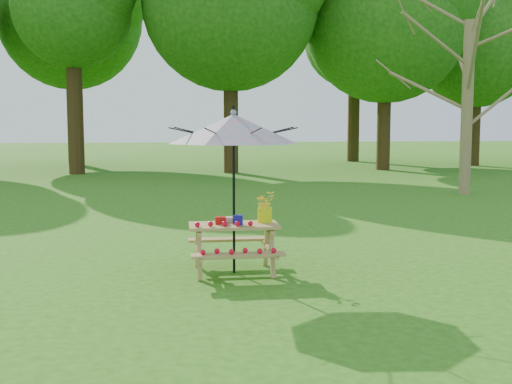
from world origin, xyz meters
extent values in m
plane|color=#2C6012|center=(0.00, 0.00, 0.00)|extent=(120.00, 120.00, 0.00)
cylinder|color=olive|center=(5.82, 12.16, 2.42)|extent=(0.36, 0.36, 4.84)
cube|color=#A5794A|center=(-1.60, 3.55, 0.65)|extent=(1.20, 0.62, 0.04)
cube|color=#A5794A|center=(-1.60, 3.00, 0.36)|extent=(1.20, 0.22, 0.04)
cube|color=#A5794A|center=(-1.60, 4.10, 0.36)|extent=(1.20, 0.22, 0.04)
cylinder|color=black|center=(-1.60, 3.55, 1.12)|extent=(0.04, 0.04, 2.25)
cone|color=teal|center=(-1.60, 3.55, 1.95)|extent=(2.23, 2.23, 0.39)
sphere|color=teal|center=(-1.60, 3.55, 2.16)|extent=(0.08, 0.08, 0.08)
cube|color=#B1120E|center=(-1.78, 3.57, 0.72)|extent=(0.14, 0.12, 0.10)
cylinder|color=#1414A4|center=(-1.55, 3.48, 0.74)|extent=(0.13, 0.13, 0.13)
cube|color=beige|center=(-1.66, 3.73, 0.71)|extent=(0.13, 0.13, 0.07)
cylinder|color=#DEE30B|center=(-1.16, 3.65, 0.77)|extent=(0.20, 0.20, 0.20)
imported|color=yellow|center=(-1.16, 3.65, 0.95)|extent=(0.34, 0.32, 0.29)
camera|label=1|loc=(-2.44, -4.95, 2.04)|focal=45.00mm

